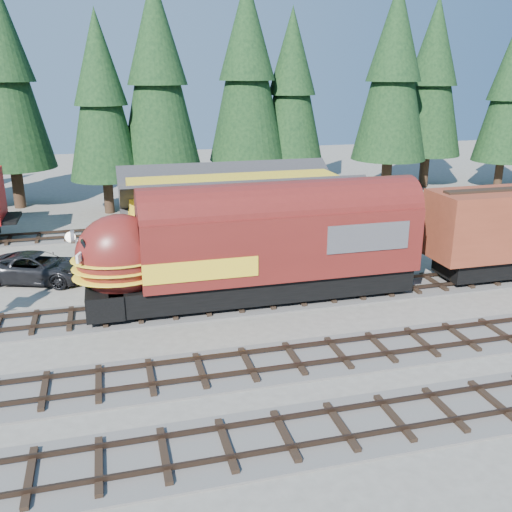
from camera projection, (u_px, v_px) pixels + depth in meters
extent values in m
plane|color=#6B665B|center=(293.00, 337.00, 23.65)|extent=(120.00, 120.00, 0.00)
cube|color=#4C4947|center=(451.00, 282.00, 29.75)|extent=(68.00, 3.20, 0.08)
cube|color=#38281E|center=(459.00, 283.00, 29.02)|extent=(68.00, 0.08, 0.16)
cube|color=#38281E|center=(443.00, 273.00, 30.34)|extent=(68.00, 0.08, 0.16)
cube|color=#4C4947|center=(64.00, 237.00, 37.75)|extent=(32.00, 3.20, 0.08)
cube|color=#38281E|center=(63.00, 237.00, 37.02)|extent=(32.00, 0.08, 0.16)
cube|color=#38281E|center=(64.00, 231.00, 38.35)|extent=(32.00, 0.08, 0.16)
cube|color=gold|center=(236.00, 232.00, 32.78)|extent=(12.00, 6.00, 3.40)
cube|color=yellow|center=(235.00, 191.00, 32.03)|extent=(11.88, 3.30, 1.44)
cube|color=white|center=(129.00, 236.00, 30.23)|extent=(0.06, 2.40, 0.60)
cone|color=black|center=(3.00, 71.00, 42.90)|extent=(6.43, 6.43, 14.66)
cone|color=black|center=(101.00, 96.00, 41.71)|extent=(5.37, 5.37, 12.24)
cone|color=black|center=(157.00, 74.00, 42.85)|extent=(6.29, 6.29, 14.34)
cone|color=black|center=(247.00, 70.00, 46.93)|extent=(6.46, 6.46, 14.72)
cone|color=black|center=(292.00, 86.00, 48.73)|extent=(5.67, 5.67, 12.92)
cone|color=black|center=(394.00, 71.00, 47.62)|extent=(6.40, 6.40, 14.58)
cone|color=black|center=(433.00, 77.00, 51.42)|extent=(6.13, 6.13, 13.95)
cone|color=black|center=(509.00, 93.00, 50.58)|extent=(5.31, 5.31, 12.09)
cube|color=black|center=(264.00, 284.00, 27.02)|extent=(14.31, 2.56, 1.10)
cube|color=maroon|center=(281.00, 242.00, 26.58)|extent=(13.05, 3.01, 3.01)
ellipsoid|color=maroon|center=(120.00, 256.00, 24.83)|extent=(3.82, 2.95, 3.72)
cube|color=#38383A|center=(355.00, 229.00, 27.38)|extent=(4.02, 3.07, 1.31)
sphere|color=white|center=(70.00, 237.00, 24.03)|extent=(0.44, 0.44, 0.44)
imported|color=black|center=(38.00, 267.00, 29.70)|extent=(6.06, 4.31, 1.54)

